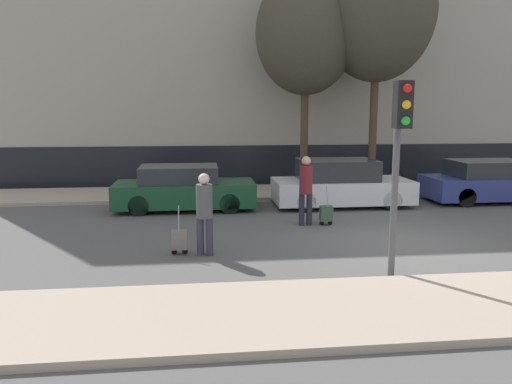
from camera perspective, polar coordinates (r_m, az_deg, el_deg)
The scene contains 15 objects.
ground_plane at distance 11.99m, azimuth 16.36°, elevation -5.61°, with size 80.00×80.00×0.00m, color #565451.
sidewalk_near at distance 8.81m, azimuth 26.00°, elevation -11.31°, with size 28.00×2.50×0.12m.
sidewalk_far at distance 18.48m, azimuth 7.98°, elevation 0.11°, with size 28.00×3.00×0.12m.
building_facade at distance 22.21m, azimuth 5.76°, elevation 17.33°, with size 28.00×3.40×12.21m.
parked_car_0 at distance 15.33m, azimuth -8.28°, elevation 0.35°, with size 4.22×1.76×1.34m.
parked_car_1 at distance 15.95m, azimuth 9.61°, elevation 0.85°, with size 4.28×1.87×1.48m.
parked_car_2 at distance 18.26m, azimuth 25.32°, elevation 1.03°, with size 4.42×1.84×1.37m.
pedestrian_left at distance 10.40m, azimuth -5.91°, elevation -1.96°, with size 0.34×0.34×1.74m.
trolley_left at distance 10.68m, azimuth -8.75°, elevation -5.43°, with size 0.34×0.29×1.05m.
pedestrian_right at distance 13.10m, azimuth 5.71°, elevation 0.68°, with size 0.35×0.34×1.83m.
trolley_right at distance 13.30m, azimuth 8.02°, elevation -2.44°, with size 0.34×0.29×1.06m.
traffic_light at distance 8.98m, azimuth 16.09°, elevation 5.73°, with size 0.28×0.47×3.51m.
parked_bicycle at distance 19.21m, azimuth 14.10°, elevation 1.57°, with size 1.77×0.06×0.96m.
bare_tree_near_crossing at distance 18.86m, azimuth 13.72°, elevation 19.50°, with size 4.02×4.02×8.76m.
bare_tree_down_street at distance 18.48m, azimuth 5.71°, elevation 17.61°, with size 3.55×3.55×7.73m.
Camera 1 is at (-4.60, -10.64, 3.05)m, focal length 35.00 mm.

